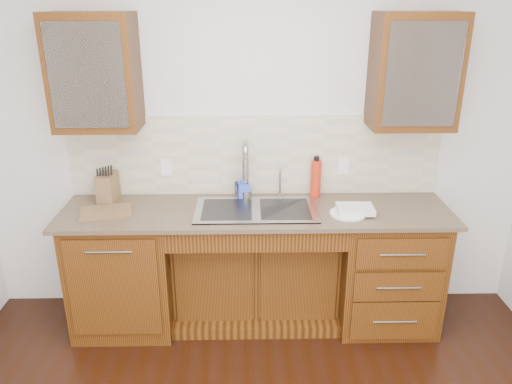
{
  "coord_description": "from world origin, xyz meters",
  "views": [
    {
      "loc": [
        -0.06,
        -1.75,
        2.27
      ],
      "look_at": [
        0.0,
        1.4,
        1.05
      ],
      "focal_mm": 35.0,
      "sensor_mm": 36.0,
      "label": 1
    }
  ],
  "objects_px": {
    "knife_block": "(108,187)",
    "cutting_board": "(106,212)",
    "plate": "(348,214)",
    "soap_bottle": "(243,187)",
    "water_bottle": "(316,179)"
  },
  "relations": [
    {
      "from": "soap_bottle",
      "to": "knife_block",
      "type": "distance_m",
      "value": 0.97
    },
    {
      "from": "cutting_board",
      "to": "soap_bottle",
      "type": "bearing_deg",
      "value": 15.33
    },
    {
      "from": "plate",
      "to": "soap_bottle",
      "type": "bearing_deg",
      "value": 156.03
    },
    {
      "from": "water_bottle",
      "to": "plate",
      "type": "distance_m",
      "value": 0.39
    },
    {
      "from": "soap_bottle",
      "to": "water_bottle",
      "type": "bearing_deg",
      "value": -11.19
    },
    {
      "from": "water_bottle",
      "to": "plate",
      "type": "relative_size",
      "value": 1.15
    },
    {
      "from": "plate",
      "to": "knife_block",
      "type": "bearing_deg",
      "value": 170.61
    },
    {
      "from": "water_bottle",
      "to": "cutting_board",
      "type": "height_order",
      "value": "water_bottle"
    },
    {
      "from": "knife_block",
      "to": "cutting_board",
      "type": "distance_m",
      "value": 0.24
    },
    {
      "from": "water_bottle",
      "to": "soap_bottle",
      "type": "bearing_deg",
      "value": -179.05
    },
    {
      "from": "soap_bottle",
      "to": "plate",
      "type": "height_order",
      "value": "soap_bottle"
    },
    {
      "from": "plate",
      "to": "knife_block",
      "type": "distance_m",
      "value": 1.7
    },
    {
      "from": "water_bottle",
      "to": "knife_block",
      "type": "relative_size",
      "value": 1.36
    },
    {
      "from": "cutting_board",
      "to": "plate",
      "type": "bearing_deg",
      "value": -2.02
    },
    {
      "from": "knife_block",
      "to": "cutting_board",
      "type": "xyz_separation_m",
      "value": [
        0.03,
        -0.22,
        -0.1
      ]
    }
  ]
}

